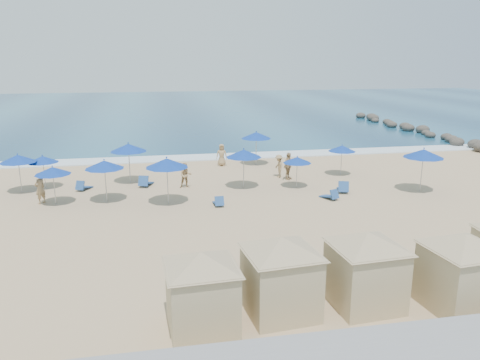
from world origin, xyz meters
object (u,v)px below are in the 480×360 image
trash_bin (265,257)px  umbrella_3 (104,165)px  cabana_2 (366,260)px  beachgoer_1 (186,175)px  umbrella_2 (18,159)px  umbrella_4 (128,148)px  umbrella_8 (256,135)px  beachgoer_3 (279,166)px  cabana_3 (463,262)px  cabana_1 (281,266)px  umbrella_9 (342,148)px  umbrella_1 (53,171)px  beachgoer_4 (222,155)px  beachgoer_2 (288,166)px  cabana_0 (201,281)px  umbrella_5 (167,163)px  umbrella_6 (244,153)px  umbrella_7 (297,160)px  umbrella_10 (424,153)px  beachgoer_0 (40,188)px  rock_jetty (413,129)px  umbrella_0 (43,159)px

trash_bin → umbrella_3: umbrella_3 is taller
cabana_2 → beachgoer_1: size_ratio=2.85×
umbrella_2 → umbrella_4: (6.42, 1.17, 0.22)m
umbrella_8 → beachgoer_3: size_ratio=1.68×
umbrella_8 → cabana_3: bearing=-85.4°
cabana_1 → cabana_2: bearing=-1.1°
umbrella_9 → beachgoer_1: (-10.91, -1.27, -1.09)m
umbrella_1 → beachgoer_4: bearing=36.8°
cabana_3 → beachgoer_2: bearing=92.2°
umbrella_4 → beachgoer_2: 10.57m
umbrella_4 → umbrella_1: bearing=-133.7°
cabana_0 → beachgoer_2: cabana_0 is taller
umbrella_3 → umbrella_9: size_ratio=1.14×
cabana_1 → beachgoer_3: (4.67, 17.16, -0.85)m
cabana_3 → umbrella_1: cabana_3 is taller
cabana_1 → umbrella_8: (4.00, 21.27, 0.63)m
cabana_2 → beachgoer_4: (-1.49, 21.42, -0.79)m
beachgoer_3 → beachgoer_1: bearing=-80.4°
cabana_2 → umbrella_5: (-5.87, 12.46, 0.72)m
trash_bin → umbrella_6: 11.72m
umbrella_4 → umbrella_6: size_ratio=1.06×
beachgoer_3 → beachgoer_2: bearing=27.1°
cabana_1 → cabana_3: bearing=-7.8°
cabana_3 → beachgoer_4: size_ratio=2.71×
trash_bin → umbrella_5: umbrella_5 is taller
cabana_0 → umbrella_2: cabana_0 is taller
umbrella_7 → beachgoer_2: bearing=88.8°
umbrella_1 → umbrella_10: bearing=-3.7°
umbrella_9 → cabana_3: bearing=-100.6°
beachgoer_0 → beachgoer_3: bearing=139.8°
cabana_0 → beachgoer_3: cabana_0 is taller
beachgoer_1 → rock_jetty: bearing=33.8°
umbrella_3 → beachgoer_0: umbrella_3 is taller
umbrella_4 → umbrella_7: bearing=-17.1°
trash_bin → beachgoer_0: bearing=113.5°
umbrella_10 → beachgoer_1: bearing=165.7°
umbrella_2 → beachgoer_3: bearing=2.7°
trash_bin → umbrella_1: bearing=112.1°
umbrella_10 → beachgoer_3: (-7.58, 5.10, -1.59)m
umbrella_6 → beachgoer_2: size_ratio=1.39×
umbrella_8 → beachgoer_0: umbrella_8 is taller
umbrella_1 → umbrella_7: umbrella_1 is taller
umbrella_2 → beachgoer_2: size_ratio=1.32×
cabana_0 → rock_jetty: bearing=51.6°
cabana_3 → umbrella_2: 24.53m
umbrella_3 → beachgoer_1: (4.66, 2.17, -1.36)m
umbrella_4 → beachgoer_3: size_ratio=1.72×
umbrella_0 → cabana_2: bearing=-52.1°
umbrella_1 → umbrella_10: umbrella_10 is taller
umbrella_0 → umbrella_2: (-1.24, -0.69, 0.24)m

